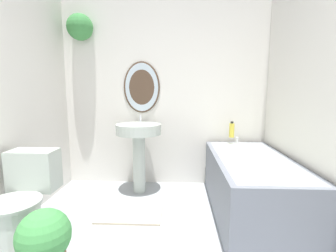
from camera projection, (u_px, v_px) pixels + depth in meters
The scene contains 7 objects.
wall_back at pixel (158, 87), 3.10m from camera, with size 2.68×0.31×2.40m.
toilet at pixel (21, 208), 1.86m from camera, with size 0.40×0.60×0.73m.
pedestal_sink at pixel (139, 140), 2.88m from camera, with size 0.53×0.53×0.93m.
bathtub at pixel (251, 185), 2.38m from camera, with size 0.73×1.51×0.65m.
shampoo_bottle at pixel (232, 130), 2.96m from camera, with size 0.06×0.06×0.20m.
potted_plant at pixel (45, 243), 1.53m from camera, with size 0.33×0.33×0.48m.
bath_mat at pixel (130, 215), 2.38m from camera, with size 0.63×0.36×0.02m.
Camera 1 is at (0.19, -0.35, 1.20)m, focal length 26.00 mm.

